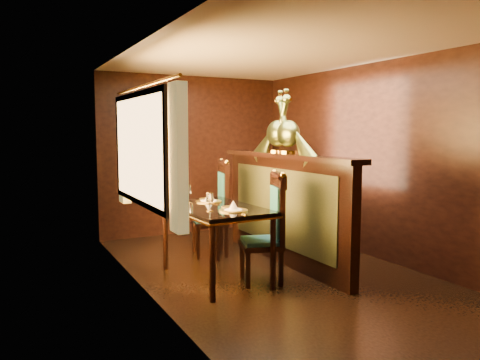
{
  "coord_description": "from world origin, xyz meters",
  "views": [
    {
      "loc": [
        -2.79,
        -4.5,
        1.63
      ],
      "look_at": [
        -0.22,
        0.44,
        1.05
      ],
      "focal_mm": 35.0,
      "sensor_mm": 36.0,
      "label": 1
    }
  ],
  "objects_px": {
    "peacock_right": "(278,122)",
    "dining_table": "(215,213)",
    "peacock_left": "(288,122)",
    "chair_left": "(271,225)",
    "chair_right": "(218,205)"
  },
  "relations": [
    {
      "from": "peacock_right",
      "to": "chair_left",
      "type": "bearing_deg",
      "value": -125.94
    },
    {
      "from": "chair_left",
      "to": "peacock_left",
      "type": "relative_size",
      "value": 1.58
    },
    {
      "from": "chair_left",
      "to": "chair_right",
      "type": "distance_m",
      "value": 1.31
    },
    {
      "from": "dining_table",
      "to": "chair_right",
      "type": "height_order",
      "value": "chair_right"
    },
    {
      "from": "dining_table",
      "to": "peacock_left",
      "type": "bearing_deg",
      "value": 4.41
    },
    {
      "from": "chair_right",
      "to": "chair_left",
      "type": "bearing_deg",
      "value": -74.73
    },
    {
      "from": "chair_left",
      "to": "chair_right",
      "type": "height_order",
      "value": "chair_right"
    },
    {
      "from": "dining_table",
      "to": "peacock_right",
      "type": "bearing_deg",
      "value": 16.97
    },
    {
      "from": "dining_table",
      "to": "chair_right",
      "type": "relative_size",
      "value": 1.11
    },
    {
      "from": "chair_right",
      "to": "peacock_right",
      "type": "height_order",
      "value": "peacock_right"
    },
    {
      "from": "chair_right",
      "to": "peacock_left",
      "type": "height_order",
      "value": "peacock_left"
    },
    {
      "from": "chair_left",
      "to": "chair_right",
      "type": "relative_size",
      "value": 0.95
    },
    {
      "from": "dining_table",
      "to": "peacock_left",
      "type": "xyz_separation_m",
      "value": [
        1.03,
        0.12,
        1.0
      ]
    },
    {
      "from": "peacock_right",
      "to": "dining_table",
      "type": "bearing_deg",
      "value": -160.61
    },
    {
      "from": "dining_table",
      "to": "peacock_right",
      "type": "xyz_separation_m",
      "value": [
        1.03,
        0.36,
        1.01
      ]
    }
  ]
}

